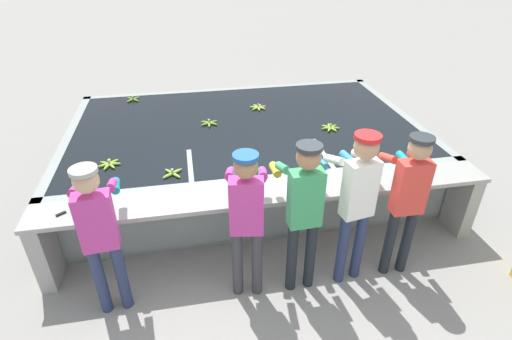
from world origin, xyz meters
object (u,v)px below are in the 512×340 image
(knife_1, at_px, (413,178))
(worker_3, at_px, (357,195))
(knife_0, at_px, (68,211))
(worker_4, at_px, (407,194))
(banana_bunch_floating_3, at_px, (133,99))
(banana_bunch_floating_5, at_px, (258,107))
(worker_2, at_px, (304,205))
(worker_0, at_px, (99,228))
(worker_1, at_px, (247,213))
(banana_bunch_floating_2, at_px, (209,123))
(banana_bunch_floating_4, at_px, (109,164))
(banana_bunch_floating_0, at_px, (173,173))
(banana_bunch_floating_1, at_px, (330,128))

(knife_1, bearing_deg, worker_3, -152.26)
(worker_3, height_order, knife_0, worker_3)
(worker_4, xyz_separation_m, banana_bunch_floating_3, (-2.99, 3.63, -0.13))
(banana_bunch_floating_5, xyz_separation_m, knife_0, (-2.42, -2.36, -0.01))
(worker_2, height_order, knife_0, worker_2)
(worker_0, distance_m, banana_bunch_floating_5, 3.51)
(banana_bunch_floating_3, bearing_deg, worker_4, -50.51)
(banana_bunch_floating_3, bearing_deg, knife_0, -97.57)
(worker_2, xyz_separation_m, knife_1, (1.46, 0.50, -0.17))
(worker_1, distance_m, banana_bunch_floating_2, 2.44)
(worker_1, relative_size, banana_bunch_floating_4, 5.97)
(banana_bunch_floating_5, height_order, knife_1, banana_bunch_floating_5)
(worker_0, height_order, worker_1, worker_1)
(banana_bunch_floating_2, height_order, banana_bunch_floating_4, same)
(worker_0, xyz_separation_m, banana_bunch_floating_0, (0.65, 1.04, -0.11))
(banana_bunch_floating_4, distance_m, banana_bunch_floating_5, 2.58)
(worker_1, height_order, worker_3, worker_3)
(worker_0, bearing_deg, knife_0, 128.01)
(banana_bunch_floating_1, bearing_deg, worker_2, -116.68)
(worker_3, bearing_deg, knife_1, 27.74)
(banana_bunch_floating_0, height_order, knife_0, banana_bunch_floating_0)
(banana_bunch_floating_5, relative_size, knife_1, 0.80)
(banana_bunch_floating_3, height_order, knife_1, banana_bunch_floating_3)
(knife_0, bearing_deg, banana_bunch_floating_4, 71.97)
(worker_0, relative_size, worker_1, 0.99)
(banana_bunch_floating_4, relative_size, knife_0, 0.91)
(banana_bunch_floating_3, bearing_deg, worker_3, -56.21)
(worker_1, height_order, banana_bunch_floating_5, worker_1)
(knife_0, bearing_deg, worker_4, -8.92)
(banana_bunch_floating_0, height_order, knife_1, banana_bunch_floating_0)
(banana_bunch_floating_1, bearing_deg, worker_4, -86.71)
(banana_bunch_floating_5, bearing_deg, banana_bunch_floating_1, -47.48)
(worker_0, distance_m, knife_0, 0.65)
(worker_1, height_order, worker_2, worker_2)
(worker_4, distance_m, banana_bunch_floating_0, 2.59)
(worker_4, xyz_separation_m, banana_bunch_floating_1, (-0.11, 1.94, -0.14))
(worker_3, relative_size, worker_4, 1.04)
(banana_bunch_floating_0, height_order, banana_bunch_floating_2, same)
(worker_1, distance_m, worker_2, 0.56)
(banana_bunch_floating_0, height_order, banana_bunch_floating_3, same)
(banana_bunch_floating_1, xyz_separation_m, banana_bunch_floating_5, (-0.87, 0.95, 0.00))
(banana_bunch_floating_2, bearing_deg, worker_4, -53.21)
(worker_0, bearing_deg, worker_2, -1.84)
(worker_0, relative_size, banana_bunch_floating_3, 7.26)
(worker_1, relative_size, banana_bunch_floating_1, 5.96)
(banana_bunch_floating_1, distance_m, banana_bunch_floating_5, 1.29)
(worker_4, bearing_deg, banana_bunch_floating_3, 129.49)
(banana_bunch_floating_1, bearing_deg, banana_bunch_floating_0, -158.80)
(worker_1, distance_m, knife_1, 2.08)
(banana_bunch_floating_0, bearing_deg, worker_1, -57.05)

